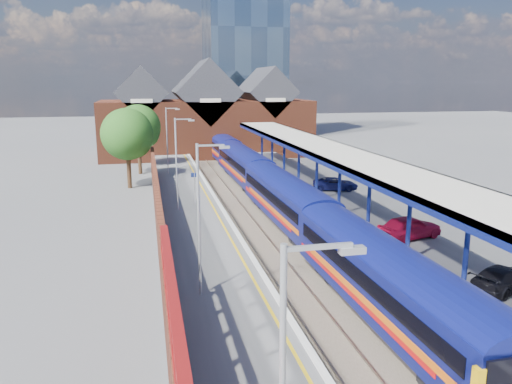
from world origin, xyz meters
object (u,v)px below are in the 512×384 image
(parked_car_dark, at_px, (503,278))
(train, at_px, (261,177))
(lamp_post_b, at_px, (202,211))
(lamp_post_c, at_px, (178,158))
(lamp_post_d, at_px, (168,136))
(parked_car_red, at_px, (409,227))
(platform_sign, at_px, (195,182))
(parked_car_blue, at_px, (335,184))

(parked_car_dark, bearing_deg, train, -10.61)
(lamp_post_b, height_order, lamp_post_c, same)
(lamp_post_b, height_order, lamp_post_d, same)
(lamp_post_c, bearing_deg, lamp_post_d, 90.00)
(parked_car_red, bearing_deg, lamp_post_c, 37.57)
(lamp_post_d, xyz_separation_m, parked_car_red, (13.54, -26.32, -3.26))
(platform_sign, xyz_separation_m, parked_car_red, (12.18, -12.32, -0.96))
(lamp_post_b, bearing_deg, train, 70.49)
(train, bearing_deg, parked_car_dark, -76.35)
(parked_car_dark, bearing_deg, platform_sign, 7.08)
(lamp_post_b, xyz_separation_m, parked_car_dark, (13.85, -2.50, -3.41))
(train, bearing_deg, platform_sign, -147.29)
(parked_car_blue, bearing_deg, train, 89.12)
(lamp_post_d, distance_m, parked_car_red, 29.78)
(platform_sign, bearing_deg, parked_car_blue, 9.80)
(lamp_post_b, distance_m, parked_car_blue, 25.02)
(platform_sign, height_order, parked_car_blue, platform_sign)
(lamp_post_b, bearing_deg, parked_car_dark, -10.25)
(parked_car_dark, relative_size, parked_car_blue, 0.99)
(lamp_post_d, bearing_deg, parked_car_red, -62.77)
(lamp_post_d, distance_m, parked_car_blue, 18.84)
(lamp_post_b, xyz_separation_m, parked_car_red, (13.54, 5.68, -3.26))
(parked_car_dark, bearing_deg, parked_car_blue, -25.43)
(lamp_post_d, xyz_separation_m, platform_sign, (1.36, -14.00, -2.30))
(lamp_post_b, height_order, parked_car_blue, lamp_post_b)
(lamp_post_d, relative_size, platform_sign, 2.80)
(lamp_post_c, distance_m, parked_car_dark, 23.36)
(platform_sign, bearing_deg, train, 32.71)
(parked_car_red, bearing_deg, platform_sign, 29.56)
(parked_car_red, height_order, parked_car_dark, parked_car_red)
(lamp_post_b, bearing_deg, lamp_post_d, 90.00)
(parked_car_red, height_order, parked_car_blue, parked_car_red)
(lamp_post_c, xyz_separation_m, lamp_post_d, (0.00, 16.00, 0.00))
(lamp_post_d, xyz_separation_m, parked_car_dark, (13.85, -34.50, -3.41))
(lamp_post_c, height_order, parked_car_dark, lamp_post_c)
(lamp_post_c, bearing_deg, parked_car_dark, -53.19)
(lamp_post_b, relative_size, parked_car_dark, 1.75)
(lamp_post_d, relative_size, parked_car_red, 1.64)
(lamp_post_d, bearing_deg, lamp_post_b, -90.00)
(lamp_post_c, xyz_separation_m, parked_car_dark, (13.85, -18.50, -3.41))
(lamp_post_c, bearing_deg, platform_sign, 55.74)
(platform_sign, bearing_deg, lamp_post_d, 95.56)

